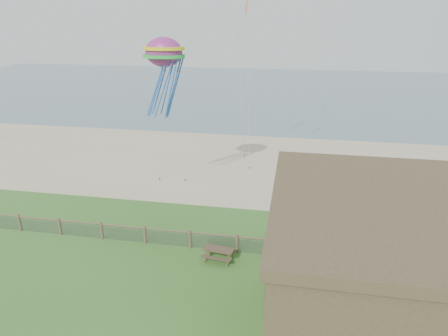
{
  "coord_description": "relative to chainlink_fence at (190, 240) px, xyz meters",
  "views": [
    {
      "loc": [
        6.02,
        -15.22,
        13.78
      ],
      "look_at": [
        1.81,
        8.0,
        4.81
      ],
      "focal_mm": 32.0,
      "sensor_mm": 36.0,
      "label": 1
    }
  ],
  "objects": [
    {
      "name": "motel_deck",
      "position": [
        13.0,
        -1.0,
        -0.3
      ],
      "size": [
        15.0,
        2.0,
        0.5
      ],
      "primitive_type": "cube",
      "color": "brown",
      "rests_on": "ground"
    },
    {
      "name": "chainlink_fence",
      "position": [
        0.0,
        0.0,
        0.0
      ],
      "size": [
        36.2,
        0.2,
        1.25
      ],
      "primitive_type": null,
      "color": "brown",
      "rests_on": "ground"
    },
    {
      "name": "ocean",
      "position": [
        0.0,
        60.0,
        -0.55
      ],
      "size": [
        160.0,
        68.0,
        0.02
      ],
      "primitive_type": "cube",
      "color": "slate",
      "rests_on": "ground"
    },
    {
      "name": "ground",
      "position": [
        0.0,
        -6.0,
        -0.55
      ],
      "size": [
        160.0,
        160.0,
        0.0
      ],
      "primitive_type": "plane",
      "color": "#356121",
      "rests_on": "ground"
    },
    {
      "name": "picnic_table",
      "position": [
        2.03,
        -1.0,
        -0.17
      ],
      "size": [
        1.96,
        1.59,
        0.76
      ],
      "primitive_type": null,
      "rotation": [
        0.0,
        0.0,
        -0.13
      ],
      "color": "brown",
      "rests_on": "ground"
    },
    {
      "name": "octopus_kite",
      "position": [
        -3.61,
        7.44,
        9.17
      ],
      "size": [
        3.18,
        2.28,
        6.44
      ],
      "primitive_type": null,
      "rotation": [
        0.0,
        0.0,
        0.02
      ],
      "color": "red"
    },
    {
      "name": "sand_beach",
      "position": [
        0.0,
        16.0,
        -0.55
      ],
      "size": [
        72.0,
        20.0,
        0.02
      ],
      "primitive_type": "cube",
      "color": "tan",
      "rests_on": "ground"
    }
  ]
}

